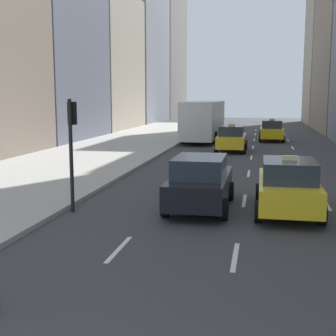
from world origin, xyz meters
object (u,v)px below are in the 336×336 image
sedan_black_near (200,182)px  city_bus (204,119)px  taxi_lead (288,186)px  traffic_light_pole (72,137)px  taxi_third (272,130)px  taxi_second (232,138)px

sedan_black_near → city_bus: bearing=96.6°
taxi_lead → traffic_light_pole: 7.01m
traffic_light_pole → city_bus: bearing=87.5°
sedan_black_near → taxi_lead: bearing=-1.7°
taxi_lead → traffic_light_pole: (-6.75, -1.10, 1.53)m
taxi_third → traffic_light_pole: (-6.75, -25.79, 1.53)m
taxi_second → taxi_third: same height
city_bus → traffic_light_pole: bearing=-92.5°
taxi_second → city_bus: city_bus is taller
taxi_second → traffic_light_pole: bearing=-102.5°
taxi_lead → taxi_second: same height
taxi_second → sedan_black_near: taxi_second is taller
taxi_second → traffic_light_pole: traffic_light_pole is taller
taxi_lead → traffic_light_pole: bearing=-170.8°
traffic_light_pole → taxi_second: bearing=77.5°
traffic_light_pole → sedan_black_near: bearing=16.6°
taxi_second → city_bus: bearing=109.7°
taxi_lead → city_bus: 25.18m
taxi_lead → sedan_black_near: bearing=178.3°
taxi_second → city_bus: size_ratio=0.38×
taxi_lead → taxi_third: size_ratio=1.00×
sedan_black_near → taxi_third: bearing=83.5°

